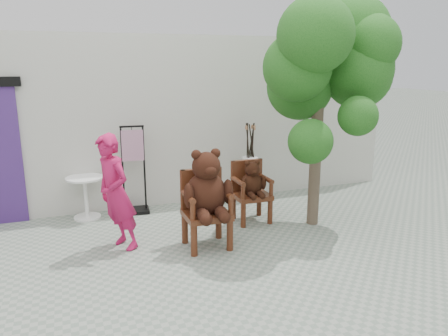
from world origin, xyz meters
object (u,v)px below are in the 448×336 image
chair_small (251,185)px  display_stand (134,180)px  chair_big (206,193)px  cafe_table (86,193)px  tree (336,62)px  stool_bucket (250,166)px  person (116,193)px

chair_small → display_stand: size_ratio=0.67×
display_stand → chair_big: bearing=-62.7°
chair_big → cafe_table: chair_big is taller
cafe_table → display_stand: size_ratio=0.47×
chair_small → tree: tree is taller
cafe_table → stool_bucket: (2.95, 0.00, 0.20)m
chair_big → chair_small: (1.00, 0.74, -0.18)m
person → display_stand: person is taller
chair_big → stool_bucket: size_ratio=0.96×
person → display_stand: (0.46, 1.47, -0.23)m
display_stand → person: bearing=-102.0°
cafe_table → tree: bearing=-24.0°
person → stool_bucket: (2.61, 1.47, -0.18)m
person → cafe_table: (-0.34, 1.47, -0.38)m
person → tree: size_ratio=0.46×
chair_big → chair_small: bearing=36.4°
tree → cafe_table: bearing=156.0°
chair_big → tree: size_ratio=0.39×
chair_big → display_stand: bearing=111.7°
chair_big → display_stand: 1.94m
stool_bucket → tree: size_ratio=0.41×
display_stand → stool_bucket: display_stand is taller
chair_big → chair_small: size_ratio=1.38×
chair_small → cafe_table: chair_small is taller
cafe_table → display_stand: bearing=-0.3°
display_stand → stool_bucket: (2.15, 0.00, 0.06)m
chair_big → stool_bucket: bearing=51.3°
chair_small → display_stand: (-1.71, 1.05, -0.02)m
stool_bucket → tree: bearing=-67.7°
person → tree: (3.27, -0.14, 1.72)m
person → chair_big: bearing=47.6°
chair_small → display_stand: bearing=148.4°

